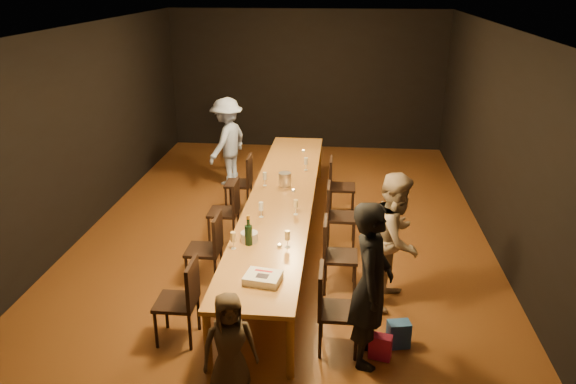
# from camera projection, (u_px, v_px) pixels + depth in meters

# --- Properties ---
(ground) EXTENTS (10.00, 10.00, 0.00)m
(ground) POSITION_uv_depth(u_px,v_px,m) (282.00, 243.00, 8.18)
(ground) COLOR #4D2313
(ground) RESTS_ON ground
(room_shell) EXTENTS (6.04, 10.04, 3.02)m
(room_shell) POSITION_uv_depth(u_px,v_px,m) (281.00, 102.00, 7.43)
(room_shell) COLOR black
(room_shell) RESTS_ON ground
(table) EXTENTS (0.90, 6.00, 0.75)m
(table) POSITION_uv_depth(u_px,v_px,m) (282.00, 198.00, 7.93)
(table) COLOR olive
(table) RESTS_ON ground
(chair_right_0) EXTENTS (0.42, 0.42, 0.93)m
(chair_right_0) POSITION_uv_depth(u_px,v_px,m) (339.00, 310.00, 5.71)
(chair_right_0) COLOR black
(chair_right_0) RESTS_ON ground
(chair_right_1) EXTENTS (0.42, 0.42, 0.93)m
(chair_right_1) POSITION_uv_depth(u_px,v_px,m) (340.00, 255.00, 6.82)
(chair_right_1) COLOR black
(chair_right_1) RESTS_ON ground
(chair_right_2) EXTENTS (0.42, 0.42, 0.93)m
(chair_right_2) POSITION_uv_depth(u_px,v_px,m) (341.00, 216.00, 7.94)
(chair_right_2) COLOR black
(chair_right_2) RESTS_ON ground
(chair_right_3) EXTENTS (0.42, 0.42, 0.93)m
(chair_right_3) POSITION_uv_depth(u_px,v_px,m) (342.00, 186.00, 9.05)
(chair_right_3) COLOR black
(chair_right_3) RESTS_ON ground
(chair_left_0) EXTENTS (0.42, 0.42, 0.93)m
(chair_left_0) POSITION_uv_depth(u_px,v_px,m) (176.00, 301.00, 5.87)
(chair_left_0) COLOR black
(chair_left_0) RESTS_ON ground
(chair_left_1) EXTENTS (0.42, 0.42, 0.93)m
(chair_left_1) POSITION_uv_depth(u_px,v_px,m) (203.00, 249.00, 6.98)
(chair_left_1) COLOR black
(chair_left_1) RESTS_ON ground
(chair_left_2) EXTENTS (0.42, 0.42, 0.93)m
(chair_left_2) POSITION_uv_depth(u_px,v_px,m) (223.00, 211.00, 8.10)
(chair_left_2) COLOR black
(chair_left_2) RESTS_ON ground
(chair_left_3) EXTENTS (0.42, 0.42, 0.93)m
(chair_left_3) POSITION_uv_depth(u_px,v_px,m) (238.00, 183.00, 9.21)
(chair_left_3) COLOR black
(chair_left_3) RESTS_ON ground
(woman_birthday) EXTENTS (0.49, 0.68, 1.72)m
(woman_birthday) POSITION_uv_depth(u_px,v_px,m) (371.00, 285.00, 5.41)
(woman_birthday) COLOR black
(woman_birthday) RESTS_ON ground
(woman_tan) EXTENTS (0.86, 0.95, 1.61)m
(woman_tan) POSITION_uv_depth(u_px,v_px,m) (395.00, 239.00, 6.48)
(woman_tan) COLOR #BEA78E
(woman_tan) RESTS_ON ground
(man_blue) EXTENTS (0.92, 1.18, 1.61)m
(man_blue) POSITION_uv_depth(u_px,v_px,m) (227.00, 142.00, 10.26)
(man_blue) COLOR #96ADE8
(man_blue) RESTS_ON ground
(child) EXTENTS (0.60, 0.50, 1.05)m
(child) POSITION_uv_depth(u_px,v_px,m) (229.00, 346.00, 5.07)
(child) COLOR #3D3022
(child) RESTS_ON ground
(gift_bag_red) EXTENTS (0.25, 0.17, 0.26)m
(gift_bag_red) POSITION_uv_depth(u_px,v_px,m) (380.00, 347.00, 5.68)
(gift_bag_red) COLOR #D62061
(gift_bag_red) RESTS_ON ground
(gift_bag_blue) EXTENTS (0.26, 0.20, 0.29)m
(gift_bag_blue) POSITION_uv_depth(u_px,v_px,m) (399.00, 334.00, 5.86)
(gift_bag_blue) COLOR #234F9A
(gift_bag_blue) RESTS_ON ground
(birthday_cake) EXTENTS (0.40, 0.34, 0.08)m
(birthday_cake) POSITION_uv_depth(u_px,v_px,m) (263.00, 278.00, 5.67)
(birthday_cake) COLOR white
(birthday_cake) RESTS_ON table
(plate_stack) EXTENTS (0.26, 0.26, 0.11)m
(plate_stack) POSITION_uv_depth(u_px,v_px,m) (249.00, 237.00, 6.52)
(plate_stack) COLOR silver
(plate_stack) RESTS_ON table
(champagne_bottle) EXTENTS (0.10, 0.10, 0.37)m
(champagne_bottle) POSITION_uv_depth(u_px,v_px,m) (248.00, 230.00, 6.40)
(champagne_bottle) COLOR black
(champagne_bottle) RESTS_ON table
(ice_bucket) EXTENTS (0.20, 0.20, 0.20)m
(ice_bucket) POSITION_uv_depth(u_px,v_px,m) (285.00, 179.00, 8.22)
(ice_bucket) COLOR silver
(ice_bucket) RESTS_ON table
(wineglass_0) EXTENTS (0.06, 0.06, 0.21)m
(wineglass_0) POSITION_uv_depth(u_px,v_px,m) (233.00, 241.00, 6.33)
(wineglass_0) COLOR beige
(wineglass_0) RESTS_ON table
(wineglass_1) EXTENTS (0.06, 0.06, 0.21)m
(wineglass_1) POSITION_uv_depth(u_px,v_px,m) (287.00, 239.00, 6.36)
(wineglass_1) COLOR beige
(wineglass_1) RESTS_ON table
(wineglass_2) EXTENTS (0.06, 0.06, 0.21)m
(wineglass_2) POSITION_uv_depth(u_px,v_px,m) (261.00, 210.00, 7.16)
(wineglass_2) COLOR silver
(wineglass_2) RESTS_ON table
(wineglass_3) EXTENTS (0.06, 0.06, 0.21)m
(wineglass_3) POSITION_uv_depth(u_px,v_px,m) (296.00, 207.00, 7.24)
(wineglass_3) COLOR beige
(wineglass_3) RESTS_ON table
(wineglass_4) EXTENTS (0.06, 0.06, 0.21)m
(wineglass_4) POSITION_uv_depth(u_px,v_px,m) (265.00, 179.00, 8.23)
(wineglass_4) COLOR silver
(wineglass_4) RESTS_ON table
(wineglass_5) EXTENTS (0.06, 0.06, 0.21)m
(wineglass_5) POSITION_uv_depth(u_px,v_px,m) (306.00, 164.00, 8.89)
(wineglass_5) COLOR silver
(wineglass_5) RESTS_ON table
(tealight_near) EXTENTS (0.05, 0.05, 0.03)m
(tealight_near) POSITION_uv_depth(u_px,v_px,m) (279.00, 246.00, 6.40)
(tealight_near) COLOR #B2B7B2
(tealight_near) RESTS_ON table
(tealight_mid) EXTENTS (0.05, 0.05, 0.03)m
(tealight_mid) POSITION_uv_depth(u_px,v_px,m) (293.00, 191.00, 8.04)
(tealight_mid) COLOR #B2B7B2
(tealight_mid) RESTS_ON table
(tealight_far) EXTENTS (0.05, 0.05, 0.03)m
(tealight_far) POSITION_uv_depth(u_px,v_px,m) (303.00, 151.00, 9.85)
(tealight_far) COLOR #B2B7B2
(tealight_far) RESTS_ON table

